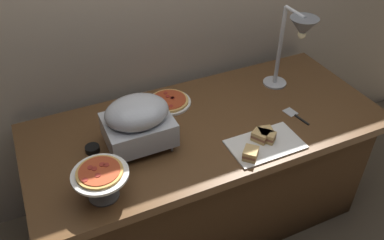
# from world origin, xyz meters

# --- Properties ---
(ground_plane) EXTENTS (8.00, 8.00, 0.00)m
(ground_plane) POSITION_xyz_m (0.00, 0.00, 0.00)
(ground_plane) COLOR brown
(back_wall) EXTENTS (4.40, 0.04, 2.40)m
(back_wall) POSITION_xyz_m (0.00, 0.50, 1.20)
(back_wall) COLOR tan
(back_wall) RESTS_ON ground_plane
(buffet_table) EXTENTS (1.90, 0.84, 0.76)m
(buffet_table) POSITION_xyz_m (0.00, 0.00, 0.39)
(buffet_table) COLOR brown
(buffet_table) RESTS_ON ground_plane
(chafing_dish) EXTENTS (0.32, 0.26, 0.27)m
(chafing_dish) POSITION_xyz_m (-0.38, -0.02, 0.91)
(chafing_dish) COLOR #B7BABF
(chafing_dish) RESTS_ON buffet_table
(heat_lamp) EXTENTS (0.15, 0.31, 0.50)m
(heat_lamp) POSITION_xyz_m (0.54, 0.05, 1.14)
(heat_lamp) COLOR #B7BABF
(heat_lamp) RESTS_ON buffet_table
(pizza_plate_front) EXTENTS (0.25, 0.25, 0.03)m
(pizza_plate_front) POSITION_xyz_m (-0.12, 0.25, 0.77)
(pizza_plate_front) COLOR white
(pizza_plate_front) RESTS_ON buffet_table
(pizza_plate_center) EXTENTS (0.24, 0.24, 0.16)m
(pizza_plate_center) POSITION_xyz_m (-0.63, -0.26, 0.88)
(pizza_plate_center) COLOR #595B60
(pizza_plate_center) RESTS_ON buffet_table
(sandwich_platter) EXTENTS (0.37, 0.22, 0.06)m
(sandwich_platter) POSITION_xyz_m (0.17, -0.27, 0.78)
(sandwich_platter) COLOR white
(sandwich_platter) RESTS_ON buffet_table
(sauce_cup_near) EXTENTS (0.06, 0.06, 0.03)m
(sauce_cup_near) POSITION_xyz_m (-0.41, 0.23, 0.78)
(sauce_cup_near) COLOR black
(sauce_cup_near) RESTS_ON buffet_table
(sauce_cup_far) EXTENTS (0.07, 0.07, 0.03)m
(sauce_cup_far) POSITION_xyz_m (-0.61, 0.03, 0.78)
(sauce_cup_far) COLOR black
(sauce_cup_far) RESTS_ON buffet_table
(serving_spatula) EXTENTS (0.07, 0.17, 0.01)m
(serving_spatula) POSITION_xyz_m (0.46, -0.15, 0.76)
(serving_spatula) COLOR #B7BABF
(serving_spatula) RESTS_ON buffet_table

